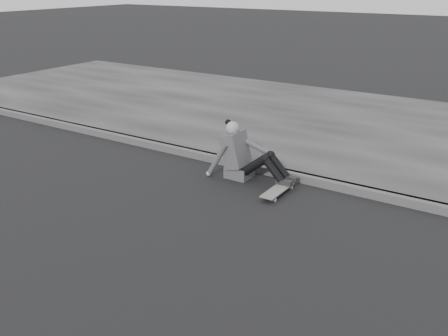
% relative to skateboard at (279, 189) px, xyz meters
% --- Properties ---
extents(ground, '(80.00, 80.00, 0.00)m').
position_rel_skateboard_xyz_m(ground, '(1.48, -1.97, -0.07)').
color(ground, black).
rests_on(ground, ground).
extents(curb, '(24.00, 0.16, 0.12)m').
position_rel_skateboard_xyz_m(curb, '(1.48, 0.61, -0.01)').
color(curb, '#4B4B4B').
rests_on(curb, ground).
extents(sidewalk, '(24.00, 6.00, 0.12)m').
position_rel_skateboard_xyz_m(sidewalk, '(1.48, 3.63, -0.01)').
color(sidewalk, '#373737').
rests_on(sidewalk, ground).
extents(skateboard, '(0.20, 0.78, 0.09)m').
position_rel_skateboard_xyz_m(skateboard, '(0.00, 0.00, 0.00)').
color(skateboard, '#A7A7A2').
rests_on(skateboard, ground).
extents(seated_woman, '(1.38, 0.46, 0.88)m').
position_rel_skateboard_xyz_m(seated_woman, '(-0.73, 0.25, 0.29)').
color(seated_woman, '#48484A').
rests_on(seated_woman, ground).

